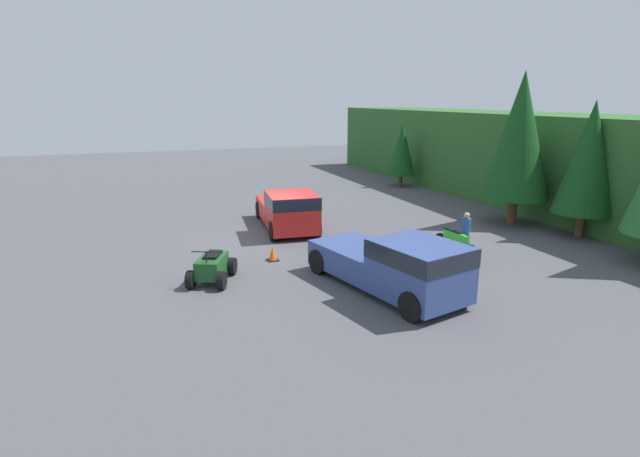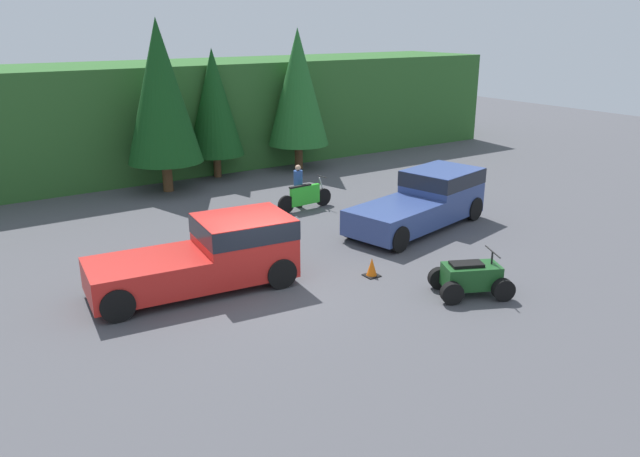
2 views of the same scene
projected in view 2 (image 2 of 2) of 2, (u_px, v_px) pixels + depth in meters
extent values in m
plane|color=#4C4C51|center=(265.00, 288.00, 17.11)|extent=(80.00, 80.00, 0.00)
cube|color=#2D6028|center=(97.00, 122.00, 28.96)|extent=(44.00, 6.00, 5.09)
cylinder|color=brown|center=(167.00, 176.00, 26.77)|extent=(0.43, 0.43, 1.29)
cone|color=#144719|center=(161.00, 92.00, 25.64)|extent=(3.15, 3.15, 5.88)
cylinder|color=brown|center=(217.00, 166.00, 29.29)|extent=(0.35, 0.35, 1.06)
cone|color=#144719|center=(214.00, 102.00, 28.36)|extent=(2.59, 2.59, 4.82)
cylinder|color=brown|center=(299.00, 156.00, 30.98)|extent=(0.40, 0.40, 1.21)
cone|color=#236628|center=(298.00, 87.00, 29.92)|extent=(2.96, 2.96, 5.51)
cube|color=red|center=(244.00, 245.00, 17.34)|extent=(2.66, 2.31, 1.64)
cube|color=#1E232D|center=(244.00, 226.00, 17.17)|extent=(2.68, 2.34, 0.53)
cube|color=red|center=(147.00, 276.00, 16.26)|extent=(3.21, 2.37, 0.85)
cylinder|color=black|center=(255.00, 251.00, 18.64)|extent=(0.88, 0.37, 0.86)
cylinder|color=black|center=(281.00, 273.00, 17.04)|extent=(0.88, 0.37, 0.86)
cylinder|color=black|center=(104.00, 278.00, 16.72)|extent=(0.88, 0.37, 0.86)
cylinder|color=black|center=(117.00, 305.00, 15.12)|extent=(0.88, 0.37, 0.86)
cube|color=#334784|center=(442.00, 191.00, 22.82)|extent=(2.99, 2.60, 1.64)
cube|color=#1E232D|center=(442.00, 177.00, 22.65)|extent=(3.01, 2.63, 0.53)
cube|color=#334784|center=(394.00, 219.00, 20.96)|extent=(3.54, 2.74, 0.85)
cylinder|color=black|center=(430.00, 199.00, 24.14)|extent=(0.90, 0.47, 0.86)
cylinder|color=black|center=(474.00, 209.00, 22.91)|extent=(0.90, 0.47, 0.86)
cylinder|color=black|center=(353.00, 226.00, 20.95)|extent=(0.90, 0.47, 0.86)
cylinder|color=black|center=(398.00, 239.00, 19.71)|extent=(0.90, 0.47, 0.86)
cylinder|color=black|center=(323.00, 197.00, 24.69)|extent=(0.71, 0.14, 0.71)
cylinder|color=black|center=(286.00, 205.00, 23.68)|extent=(0.71, 0.14, 0.71)
cube|color=green|center=(305.00, 195.00, 24.11)|extent=(1.32, 0.24, 0.73)
cylinder|color=#B7B7BC|center=(322.00, 187.00, 24.53)|extent=(0.31, 0.07, 0.82)
cylinder|color=black|center=(322.00, 177.00, 24.40)|extent=(0.07, 0.60, 0.04)
cube|color=black|center=(300.00, 186.00, 23.86)|extent=(0.97, 0.20, 0.06)
cylinder|color=black|center=(488.00, 275.00, 17.22)|extent=(0.63, 0.45, 0.60)
cylinder|color=black|center=(503.00, 290.00, 16.28)|extent=(0.63, 0.45, 0.60)
cylinder|color=black|center=(439.00, 278.00, 17.02)|extent=(0.63, 0.45, 0.60)
cylinder|color=black|center=(452.00, 293.00, 16.08)|extent=(0.63, 0.45, 0.60)
cube|color=#194C1E|center=(471.00, 276.00, 16.57)|extent=(1.66, 1.32, 0.62)
cylinder|color=black|center=(492.00, 258.00, 16.50)|extent=(0.07, 0.07, 0.35)
cylinder|color=black|center=(493.00, 252.00, 16.45)|extent=(0.43, 0.87, 0.04)
cube|color=black|center=(467.00, 264.00, 16.44)|extent=(0.96, 0.76, 0.08)
cylinder|color=black|center=(297.00, 196.00, 24.57)|extent=(0.21, 0.21, 0.84)
cylinder|color=black|center=(300.00, 197.00, 24.44)|extent=(0.21, 0.21, 0.84)
cylinder|color=#2D5199|center=(298.00, 179.00, 24.27)|extent=(0.41, 0.41, 0.63)
sphere|color=tan|center=(298.00, 168.00, 24.14)|extent=(0.27, 0.27, 0.23)
cube|color=black|center=(372.00, 275.00, 17.94)|extent=(0.42, 0.42, 0.03)
cone|color=orange|center=(372.00, 267.00, 17.86)|extent=(0.32, 0.32, 0.55)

